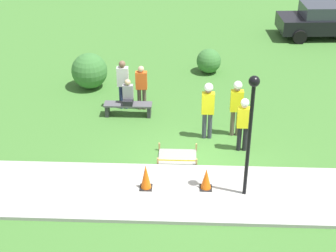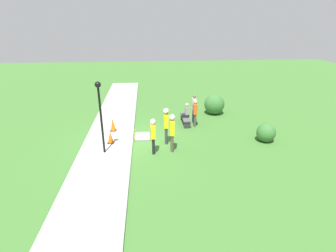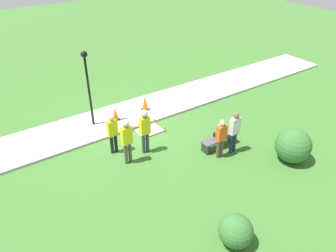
# 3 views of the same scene
# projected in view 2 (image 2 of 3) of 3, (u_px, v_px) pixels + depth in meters

# --- Properties ---
(ground_plane) EXTENTS (60.00, 60.00, 0.00)m
(ground_plane) POSITION_uv_depth(u_px,v_px,m) (133.00, 142.00, 14.16)
(ground_plane) COLOR #3D702D
(sidewalk) EXTENTS (28.00, 2.59, 0.10)m
(sidewalk) POSITION_uv_depth(u_px,v_px,m) (109.00, 142.00, 14.04)
(sidewalk) COLOR #9E9E99
(sidewalk) RESTS_ON ground_plane
(wet_concrete_patch) EXTENTS (1.21, 0.91, 0.26)m
(wet_concrete_patch) POSITION_uv_depth(u_px,v_px,m) (142.00, 136.00, 14.72)
(wet_concrete_patch) COLOR gray
(wet_concrete_patch) RESTS_ON ground_plane
(traffic_cone_near_patch) EXTENTS (0.34, 0.34, 0.75)m
(traffic_cone_near_patch) POSITION_uv_depth(u_px,v_px,m) (113.00, 125.00, 15.19)
(traffic_cone_near_patch) COLOR black
(traffic_cone_near_patch) RESTS_ON sidewalk
(traffic_cone_far_patch) EXTENTS (0.34, 0.34, 0.64)m
(traffic_cone_far_patch) POSITION_uv_depth(u_px,v_px,m) (110.00, 137.00, 13.68)
(traffic_cone_far_patch) COLOR black
(traffic_cone_far_patch) RESTS_ON sidewalk
(park_bench) EXTENTS (1.67, 0.44, 0.47)m
(park_bench) POSITION_uv_depth(u_px,v_px,m) (185.00, 119.00, 16.48)
(park_bench) COLOR #2D2D33
(park_bench) RESTS_ON ground_plane
(person_seated_on_bench) EXTENTS (0.36, 0.44, 0.89)m
(person_seated_on_bench) POSITION_uv_depth(u_px,v_px,m) (186.00, 112.00, 16.30)
(person_seated_on_bench) COLOR black
(person_seated_on_bench) RESTS_ON park_bench
(worker_supervisor) EXTENTS (0.40, 0.28, 1.95)m
(worker_supervisor) POSITION_uv_depth(u_px,v_px,m) (166.00, 122.00, 13.53)
(worker_supervisor) COLOR #383D47
(worker_supervisor) RESTS_ON ground_plane
(worker_assistant) EXTENTS (0.40, 0.28, 1.94)m
(worker_assistant) POSITION_uv_depth(u_px,v_px,m) (172.00, 129.00, 12.70)
(worker_assistant) COLOR brown
(worker_assistant) RESTS_ON ground_plane
(worker_trainee) EXTENTS (0.40, 0.26, 1.80)m
(worker_trainee) POSITION_uv_depth(u_px,v_px,m) (153.00, 133.00, 12.53)
(worker_trainee) COLOR black
(worker_trainee) RESTS_ON ground_plane
(bystander_in_orange_shirt) EXTENTS (0.40, 0.22, 1.67)m
(bystander_in_orange_shirt) POSITION_uv_depth(u_px,v_px,m) (195.00, 112.00, 15.89)
(bystander_in_orange_shirt) COLOR brown
(bystander_in_orange_shirt) RESTS_ON ground_plane
(bystander_in_gray_shirt) EXTENTS (0.40, 0.24, 1.84)m
(bystander_in_gray_shirt) POSITION_uv_depth(u_px,v_px,m) (194.00, 107.00, 16.46)
(bystander_in_gray_shirt) COLOR navy
(bystander_in_gray_shirt) RESTS_ON ground_plane
(lamppost_near) EXTENTS (0.28, 0.28, 3.49)m
(lamppost_near) POSITION_uv_depth(u_px,v_px,m) (100.00, 107.00, 11.95)
(lamppost_near) COLOR black
(lamppost_near) RESTS_ON sidewalk
(shrub_rounded_near) EXTENTS (1.01, 1.01, 1.01)m
(shrub_rounded_near) POSITION_uv_depth(u_px,v_px,m) (266.00, 133.00, 14.02)
(shrub_rounded_near) COLOR #387033
(shrub_rounded_near) RESTS_ON ground_plane
(shrub_rounded_mid) EXTENTS (1.39, 1.39, 1.39)m
(shrub_rounded_mid) POSITION_uv_depth(u_px,v_px,m) (214.00, 104.00, 18.13)
(shrub_rounded_mid) COLOR #387033
(shrub_rounded_mid) RESTS_ON ground_plane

